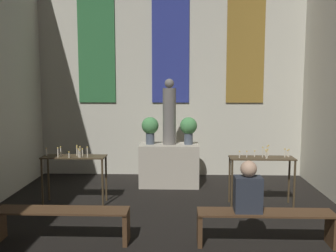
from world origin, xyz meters
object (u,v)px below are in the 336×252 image
flower_vase_left (150,128)px  person_seated (248,189)px  candle_rack_left (74,164)px  altar (169,165)px  candle_rack_right (262,165)px  pew_back_right (265,221)px  pew_back_left (62,219)px  flower_vase_right (189,128)px  statue (169,114)px

flower_vase_left → person_seated: size_ratio=0.82×
candle_rack_left → flower_vase_left: bearing=44.6°
altar → flower_vase_left: size_ratio=2.17×
candle_rack_right → pew_back_right: (-0.29, -1.64, -0.39)m
pew_back_left → candle_rack_left: bearing=100.1°
pew_back_left → pew_back_right: bearing=0.0°
flower_vase_left → flower_vase_right: (0.80, 0.00, 0.00)m
altar → candle_rack_left: bearing=-143.2°
altar → candle_rack_right: bearing=-36.7°
candle_rack_right → flower_vase_left: bearing=149.0°
pew_back_right → candle_rack_left: bearing=151.7°
altar → flower_vase_left: 0.89m
flower_vase_left → pew_back_left: 3.18m
statue → pew_back_right: statue is taller
pew_back_right → altar: bearing=115.5°
flower_vase_right → candle_rack_right: 1.85m
pew_back_right → flower_vase_left: bearing=121.6°
candle_rack_left → pew_back_left: candle_rack_left is taller
candle_rack_right → pew_back_right: candle_rack_right is taller
flower_vase_left → candle_rack_left: flower_vase_left is taller
candle_rack_left → pew_back_left: (0.29, -1.64, -0.39)m
candle_rack_left → altar: bearing=36.8°
pew_back_left → person_seated: (2.51, 0.00, 0.44)m
candle_rack_left → pew_back_left: bearing=-79.9°
statue → person_seated: (1.13, -2.89, -0.76)m
pew_back_right → person_seated: size_ratio=2.62×
flower_vase_right → pew_back_right: (0.97, -2.89, -0.91)m
person_seated → altar: bearing=111.5°
candle_rack_left → candle_rack_right: bearing=0.1°
statue → pew_back_left: (-1.37, -2.89, -1.19)m
candle_rack_left → statue: bearing=36.8°
pew_back_right → person_seated: person_seated is taller
altar → flower_vase_right: 0.89m
flower_vase_left → candle_rack_left: bearing=-135.4°
candle_rack_right → person_seated: size_ratio=1.63×
flower_vase_right → flower_vase_left: bearing=180.0°
pew_back_left → pew_back_right: (2.75, 0.00, 0.00)m
flower_vase_right → statue: bearing=180.0°
statue → flower_vase_left: 0.49m
altar → flower_vase_right: flower_vase_right is taller
altar → candle_rack_right: (1.67, -1.24, 0.28)m
flower_vase_right → candle_rack_left: 2.47m
candle_rack_right → person_seated: person_seated is taller
altar → pew_back_left: size_ratio=0.68×
statue → pew_back_left: bearing=-115.5°
candle_rack_left → pew_back_left: 1.71m
pew_back_left → pew_back_right: size_ratio=1.00×
pew_back_left → candle_rack_right: bearing=28.3°
pew_back_right → person_seated: (-0.24, 0.00, 0.44)m
statue → candle_rack_left: (-1.67, -1.25, -0.80)m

